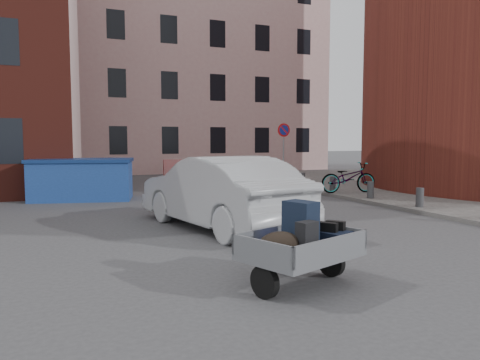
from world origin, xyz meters
name	(u,v)px	position (x,y,z in m)	size (l,w,h in m)	color
ground	(246,235)	(0.00, 0.00, 0.00)	(120.00, 120.00, 0.00)	#38383A
sidewalk	(446,193)	(10.00, 4.00, 0.06)	(9.00, 24.00, 0.12)	#474442
building_pink	(197,67)	(6.00, 22.00, 7.00)	(16.00, 8.00, 14.00)	#C69998
no_parking_sign	(284,140)	(6.00, 9.48, 2.01)	(0.60, 0.09, 2.65)	gray
bollards	(370,190)	(6.00, 3.40, 0.40)	(0.22, 9.02, 0.55)	#3A3A3D
barriers	(206,168)	(4.20, 15.00, 0.50)	(4.70, 0.18, 1.00)	red
trailer	(300,244)	(-0.70, -3.52, 0.61)	(1.88, 1.98, 1.20)	black
dumpster	(82,179)	(-2.76, 7.60, 0.71)	(3.66, 2.49, 1.40)	navy
silver_car	(220,192)	(-0.22, 1.00, 0.84)	(1.78, 5.09, 1.68)	#A1A3A8
bicycle	(348,178)	(6.25, 4.97, 0.67)	(0.73, 2.09, 1.10)	black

